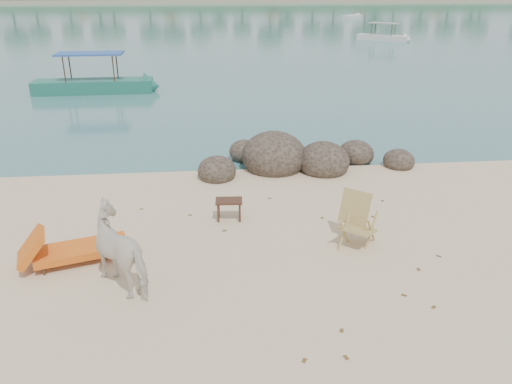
% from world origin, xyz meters
% --- Properties ---
extents(water, '(400.00, 400.00, 0.00)m').
position_xyz_m(water, '(0.00, 90.00, 0.00)').
color(water, '#376B6F').
rests_on(water, ground).
extents(boulders, '(6.40, 2.87, 1.42)m').
position_xyz_m(boulders, '(1.91, 6.10, 0.27)').
color(boulders, '#2B221D').
rests_on(boulders, ground).
extents(cow, '(1.71, 1.76, 1.43)m').
position_xyz_m(cow, '(-2.09, 0.28, 0.71)').
color(cow, silver).
rests_on(cow, ground).
extents(side_table, '(0.63, 0.42, 0.49)m').
position_xyz_m(side_table, '(-0.13, 2.72, 0.24)').
color(side_table, '#321F14').
rests_on(side_table, ground).
extents(lounge_chair, '(2.33, 1.38, 0.66)m').
position_xyz_m(lounge_chair, '(-3.10, 1.20, 0.33)').
color(lounge_chair, orange).
rests_on(lounge_chair, ground).
extents(deck_chair, '(1.01, 1.02, 1.07)m').
position_xyz_m(deck_chair, '(2.46, 1.25, 0.54)').
color(deck_chair, tan).
rests_on(deck_chair, ground).
extents(boat_near, '(6.48, 1.61, 3.14)m').
position_xyz_m(boat_near, '(-6.18, 17.94, 1.57)').
color(boat_near, '#1E6554').
rests_on(boat_near, water).
extents(boat_mid, '(4.94, 4.10, 2.58)m').
position_xyz_m(boat_mid, '(15.89, 39.35, 1.29)').
color(boat_mid, silver).
rests_on(boat_mid, water).
extents(boat_far, '(4.08, 4.18, 0.55)m').
position_xyz_m(boat_far, '(21.22, 68.79, 0.28)').
color(boat_far, silver).
rests_on(boat_far, water).
extents(dead_leaves, '(6.61, 6.94, 0.00)m').
position_xyz_m(dead_leaves, '(1.67, 0.57, 0.01)').
color(dead_leaves, brown).
rests_on(dead_leaves, ground).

